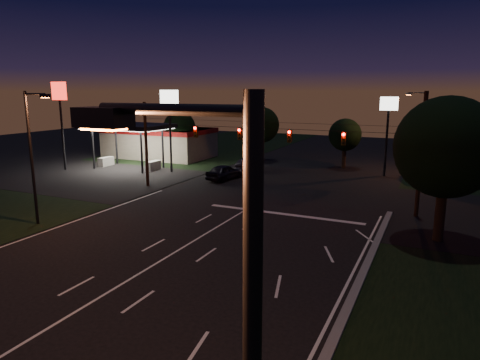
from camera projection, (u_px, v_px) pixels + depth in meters
The scene contains 20 objects.
ground at pixel (159, 262), 22.90m from camera, with size 140.00×140.00×0.00m, color black.
cross_street_left at pixel (92, 177), 45.38m from camera, with size 20.00×16.00×0.02m, color black.
center_line at pixel (72, 314), 17.58m from camera, with size 0.14×40.00×0.01m, color silver.
stop_bar at pixel (283, 214), 31.86m from camera, with size 12.00×0.50×0.01m, color silver.
utility_pole_right at pixel (416, 216), 31.23m from camera, with size 0.30×0.30×9.00m, color black.
utility_pole_left at pixel (148, 186), 41.18m from camera, with size 0.28×0.28×8.00m, color black.
signal_span at pixel (264, 134), 35.05m from camera, with size 24.00×0.40×1.56m.
gas_station at pixel (157, 140), 58.43m from camera, with size 14.20×16.10×5.25m.
pole_sign_left_near at pixel (170, 110), 46.79m from camera, with size 2.20×0.30×9.10m.
pole_sign_left_far at pixel (60, 103), 48.09m from camera, with size 2.00×0.30×10.00m.
pole_sign_right at pixel (388, 118), 44.92m from camera, with size 1.80×0.30×8.40m.
street_light_left at pixel (33, 149), 28.26m from camera, with size 2.20×0.35×9.00m.
street_light_right_far at pixel (421, 127), 45.55m from camera, with size 2.20×0.35×9.00m.
tree_right_near at pixel (447, 148), 25.15m from camera, with size 6.00×6.00×8.76m.
tree_far_a at pixel (180, 128), 56.20m from camera, with size 4.20×4.20×6.42m.
tree_far_b at pixel (262, 125), 55.53m from camera, with size 4.60×4.60×6.98m.
tree_far_c at pixel (345, 135), 50.21m from camera, with size 3.80×3.80×5.86m.
tree_far_d at pixel (429, 132), 44.54m from camera, with size 4.80×4.80×7.30m.
car_oncoming_a at pixel (224, 172), 44.12m from camera, with size 1.87×4.66×1.59m, color black.
car_oncoming_b at pixel (247, 165), 49.25m from camera, with size 1.40×4.03×1.33m, color black.
Camera 1 is at (13.07, -17.65, 8.98)m, focal length 32.00 mm.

